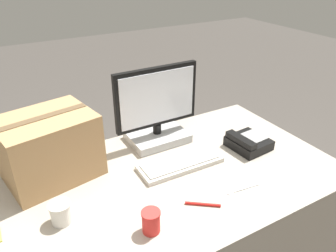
% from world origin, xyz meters
% --- Properties ---
extents(office_desk, '(1.80, 0.90, 0.74)m').
position_xyz_m(office_desk, '(0.00, 0.00, 0.37)').
color(office_desk, '#A89E8E').
rests_on(office_desk, ground_plane).
extents(monitor, '(0.45, 0.23, 0.41)m').
position_xyz_m(monitor, '(0.22, 0.31, 0.90)').
color(monitor, '#B7B7B7').
rests_on(monitor, office_desk).
extents(keyboard, '(0.41, 0.16, 0.03)m').
position_xyz_m(keyboard, '(0.20, 0.04, 0.75)').
color(keyboard, beige).
rests_on(keyboard, office_desk).
extents(desk_phone, '(0.20, 0.20, 0.08)m').
position_xyz_m(desk_phone, '(0.59, 0.01, 0.77)').
color(desk_phone, black).
rests_on(desk_phone, office_desk).
extents(paper_cup_left, '(0.08, 0.08, 0.09)m').
position_xyz_m(paper_cup_left, '(-0.38, -0.05, 0.78)').
color(paper_cup_left, white).
rests_on(paper_cup_left, office_desk).
extents(paper_cup_right, '(0.07, 0.07, 0.09)m').
position_xyz_m(paper_cup_right, '(-0.11, -0.26, 0.79)').
color(paper_cup_right, red).
rests_on(paper_cup_right, office_desk).
extents(spoon, '(0.16, 0.03, 0.00)m').
position_xyz_m(spoon, '(0.32, -0.24, 0.74)').
color(spoon, silver).
rests_on(spoon, office_desk).
extents(cardboard_box, '(0.44, 0.37, 0.30)m').
position_xyz_m(cardboard_box, '(-0.34, 0.27, 0.89)').
color(cardboard_box, tan).
rests_on(cardboard_box, office_desk).
extents(pen_marker, '(0.12, 0.10, 0.01)m').
position_xyz_m(pen_marker, '(0.13, -0.24, 0.75)').
color(pen_marker, red).
rests_on(pen_marker, office_desk).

